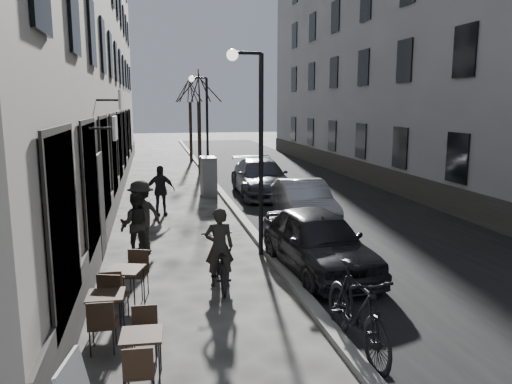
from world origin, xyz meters
name	(u,v)px	position (x,y,z in m)	size (l,w,h in m)	color
ground	(352,378)	(0.00, 0.00, 0.00)	(120.00, 120.00, 0.00)	#322F2D
road	(295,186)	(3.85, 16.00, 0.00)	(7.30, 60.00, 0.00)	black
kerb	(218,188)	(0.20, 16.00, 0.06)	(0.25, 60.00, 0.12)	gray
building_right	(410,13)	(9.50, 16.50, 8.00)	(4.00, 35.00, 16.00)	gray
streetlamp_near	(254,131)	(-0.17, 6.00, 3.16)	(0.90, 0.28, 5.09)	black
streetlamp_far	(203,117)	(-0.17, 18.00, 3.16)	(0.90, 0.28, 5.09)	black
tree_near	(198,87)	(-0.10, 21.00, 4.66)	(2.40, 2.40, 5.70)	black
tree_far	(190,90)	(-0.10, 27.00, 4.66)	(2.40, 2.40, 5.70)	black
bistro_set_a	(142,352)	(-2.88, 0.55, 0.42)	(0.60, 1.41, 0.83)	black
bistro_set_b	(106,310)	(-3.48, 2.07, 0.45)	(0.61, 1.47, 0.87)	black
bistro_set_c	(125,284)	(-3.23, 3.19, 0.47)	(0.89, 1.61, 0.92)	black
utility_cabinet	(208,176)	(-0.37, 14.52, 0.81)	(0.60, 1.08, 1.62)	slate
bicycle	(219,262)	(-1.34, 4.00, 0.52)	(0.69, 1.97, 1.03)	black
cyclist_rider	(219,247)	(-1.34, 4.00, 0.84)	(0.62, 0.40, 1.69)	black
pedestrian_near	(135,223)	(-3.13, 6.73, 0.80)	(0.78, 0.61, 1.60)	black
pedestrian_mid	(141,215)	(-2.98, 7.06, 0.93)	(1.20, 0.69, 1.85)	black
pedestrian_far	(160,190)	(-2.42, 11.18, 0.86)	(1.01, 0.42, 1.73)	black
car_near	(318,241)	(1.00, 4.46, 0.72)	(1.70, 4.22, 1.44)	black
car_mid	(304,202)	(2.11, 9.12, 0.68)	(1.43, 4.11, 1.35)	#919399
car_far	(261,178)	(1.80, 14.22, 0.74)	(2.07, 5.10, 1.48)	#3E404A
moped	(357,310)	(0.35, 0.71, 0.68)	(0.64, 2.27, 1.36)	black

